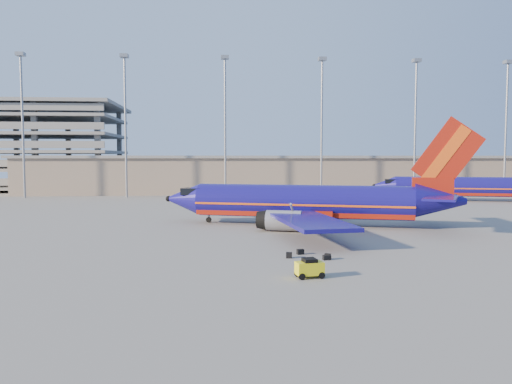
% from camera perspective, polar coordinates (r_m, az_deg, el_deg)
% --- Properties ---
extents(ground, '(220.00, 220.00, 0.00)m').
position_cam_1_polar(ground, '(57.61, 2.38, -4.13)').
color(ground, slate).
rests_on(ground, ground).
extents(terminal_building, '(122.00, 16.00, 8.50)m').
position_cam_1_polar(terminal_building, '(115.91, 3.80, 2.10)').
color(terminal_building, gray).
rests_on(terminal_building, ground).
extents(light_mast_row, '(101.60, 1.60, 28.65)m').
position_cam_1_polar(light_mast_row, '(103.72, 2.05, 9.20)').
color(light_mast_row, gray).
rests_on(light_mast_row, ground).
extents(aircraft_main, '(36.35, 34.41, 12.69)m').
position_cam_1_polar(aircraft_main, '(59.62, 6.18, -1.25)').
color(aircraft_main, navy).
rests_on(aircraft_main, ground).
extents(aircraft_second, '(33.84, 16.62, 11.73)m').
position_cam_1_polar(aircraft_second, '(100.45, 22.89, 0.57)').
color(aircraft_second, navy).
rests_on(aircraft_second, ground).
extents(baggage_tug, '(1.99, 1.38, 1.32)m').
position_cam_1_polar(baggage_tug, '(34.25, 6.13, -8.59)').
color(baggage_tug, yellow).
rests_on(baggage_tug, ground).
extents(luggage_pile, '(3.52, 2.91, 0.48)m').
position_cam_1_polar(luggage_pile, '(40.96, 6.11, -7.18)').
color(luggage_pile, black).
rests_on(luggage_pile, ground).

